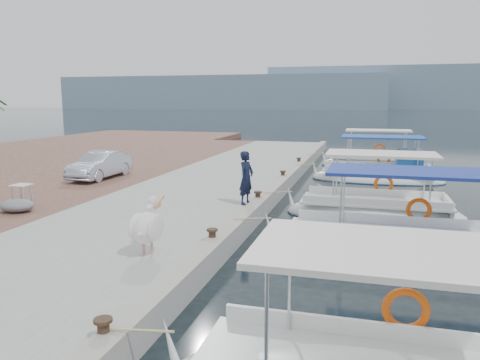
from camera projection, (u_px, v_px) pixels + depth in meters
name	position (u px, v px, depth m)	size (l,w,h in m)	color
ground	(258.00, 226.00, 14.97)	(400.00, 400.00, 0.00)	black
concrete_quay	(217.00, 186.00, 20.46)	(6.00, 40.00, 0.50)	gray
quay_curb	(280.00, 182.00, 19.68)	(0.44, 40.00, 0.12)	gray
cobblestone_strip	(115.00, 181.00, 21.76)	(4.00, 40.00, 0.50)	brown
distant_hills	(434.00, 91.00, 197.56)	(330.00, 60.00, 18.00)	#738AA0
fishing_caique_b	(408.00, 251.00, 12.12)	(7.68, 2.16, 2.83)	white
fishing_caique_c	(374.00, 214.00, 16.06)	(6.03, 2.20, 2.83)	white
fishing_caique_d	(379.00, 177.00, 23.26)	(6.47, 2.44, 2.83)	white
fishing_caique_e	(374.00, 165.00, 28.17)	(6.25, 2.04, 2.83)	white
mooring_bollards	(258.00, 195.00, 16.37)	(0.28, 20.28, 0.33)	black
pelican	(147.00, 226.00, 10.63)	(0.65, 1.64, 1.27)	tan
fisherman	(246.00, 178.00, 15.69)	(0.66, 0.43, 1.80)	black
parked_car	(100.00, 165.00, 20.98)	(1.26, 3.63, 1.19)	#AFB6C8
tarp_bundle	(17.00, 205.00, 14.74)	(1.10, 0.90, 0.40)	slate
folding_table	(22.00, 191.00, 15.44)	(0.55, 0.55, 0.73)	silver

